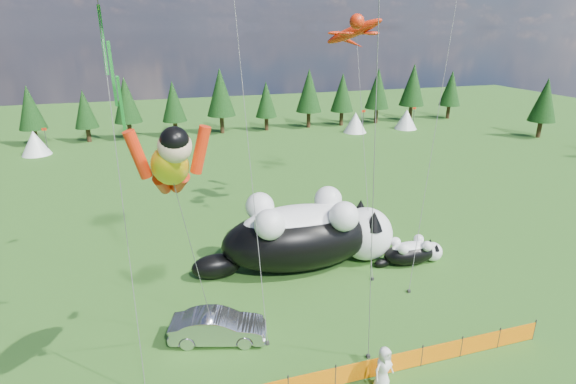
% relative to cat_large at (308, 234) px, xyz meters
% --- Properties ---
extents(ground, '(160.00, 160.00, 0.00)m').
position_rel_cat_large_xyz_m(ground, '(-3.23, -6.75, -2.14)').
color(ground, '#0D3309').
rests_on(ground, ground).
extents(safety_fence, '(22.06, 0.06, 1.10)m').
position_rel_cat_large_xyz_m(safety_fence, '(-3.23, -9.75, -1.64)').
color(safety_fence, '#262626').
rests_on(safety_fence, ground).
extents(tree_line, '(90.00, 4.00, 8.00)m').
position_rel_cat_large_xyz_m(tree_line, '(-3.23, 38.25, 1.86)').
color(tree_line, black).
rests_on(tree_line, ground).
extents(festival_tents, '(50.00, 3.20, 2.80)m').
position_rel_cat_large_xyz_m(festival_tents, '(7.77, 33.25, -0.74)').
color(festival_tents, white).
rests_on(festival_tents, ground).
extents(cat_large, '(12.47, 4.71, 4.50)m').
position_rel_cat_large_xyz_m(cat_large, '(0.00, 0.00, 0.00)').
color(cat_large, black).
rests_on(cat_large, ground).
extents(cat_small, '(4.53, 1.73, 1.64)m').
position_rel_cat_large_xyz_m(cat_small, '(6.31, -1.67, -1.36)').
color(cat_small, black).
rests_on(cat_small, ground).
extents(car, '(4.66, 2.68, 1.45)m').
position_rel_cat_large_xyz_m(car, '(-6.30, -5.46, -1.41)').
color(car, '#B7B6BB').
rests_on(car, ground).
extents(spectator_e, '(1.08, 0.86, 1.92)m').
position_rel_cat_large_xyz_m(spectator_e, '(-0.41, -10.35, -1.18)').
color(spectator_e, white).
rests_on(spectator_e, ground).
extents(superhero_kite, '(4.06, 5.59, 11.59)m').
position_rel_cat_large_xyz_m(superhero_kite, '(-7.84, -8.34, 7.34)').
color(superhero_kite, yellow).
rests_on(superhero_kite, ground).
extents(gecko_kite, '(6.45, 14.23, 17.30)m').
position_rel_cat_large_xyz_m(gecko_kite, '(6.03, 7.81, 11.36)').
color(gecko_kite, red).
rests_on(gecko_kite, ground).
extents(flower_kite, '(3.99, 5.44, 15.12)m').
position_rel_cat_large_xyz_m(flower_kite, '(-9.67, -4.66, 12.54)').
color(flower_kite, red).
rests_on(flower_kite, ground).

